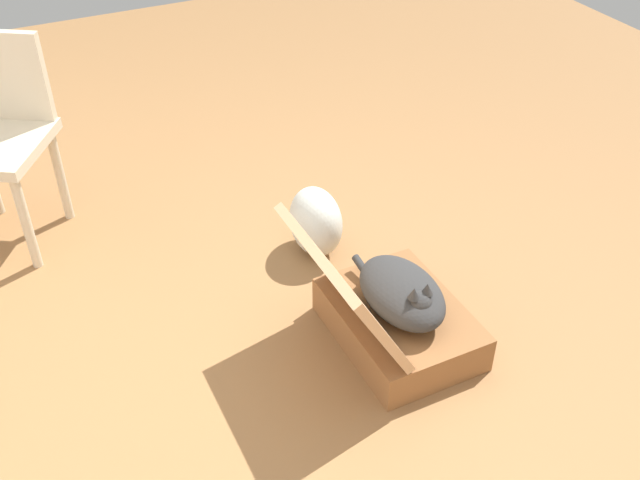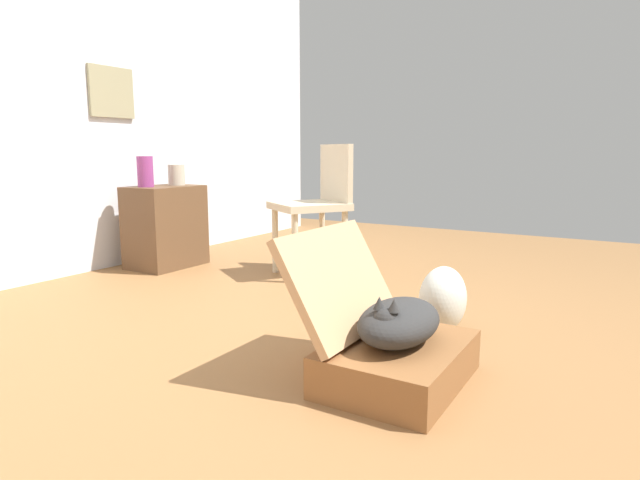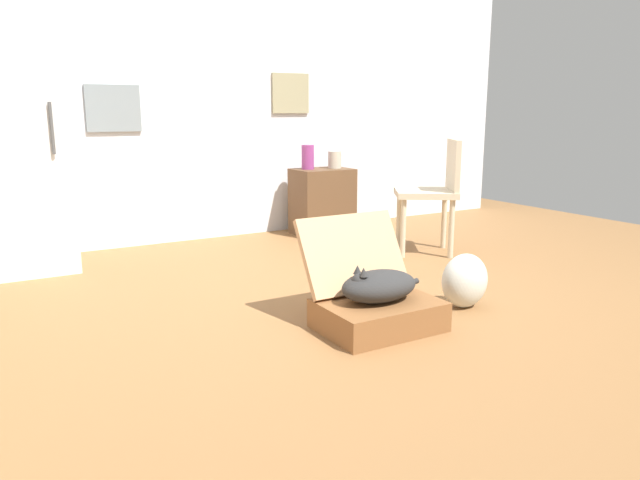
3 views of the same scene
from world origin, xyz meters
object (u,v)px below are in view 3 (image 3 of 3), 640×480
vase_tall (308,157)px  chair (434,189)px  cat (378,286)px  refrigerator (21,141)px  vase_short (335,160)px  suitcase_base (378,315)px  plastic_bag_white (465,281)px  side_table (322,202)px

vase_tall → chair: (0.52, -1.18, -0.21)m
cat → vase_tall: bearing=69.2°
chair → vase_tall: bearing=-123.5°
refrigerator → vase_short: size_ratio=11.84×
vase_short → chair: bearing=-77.4°
refrigerator → vase_tall: refrigerator is taller
suitcase_base → vase_short: 2.72m
suitcase_base → chair: 1.94m
suitcase_base → refrigerator: 2.89m
plastic_bag_white → chair: chair is taller
cat → refrigerator: size_ratio=0.27×
suitcase_base → vase_tall: vase_tall is taller
chair → refrigerator: bearing=-78.0°
suitcase_base → plastic_bag_white: 0.67m
refrigerator → vase_short: 2.68m
suitcase_base → side_table: size_ratio=1.01×
vase_short → plastic_bag_white: bearing=-102.5°
side_table → suitcase_base: bearing=-113.8°
side_table → vase_short: (0.14, -0.00, 0.39)m
side_table → chair: (0.39, -1.14, 0.22)m
vase_short → chair: (0.25, -1.14, -0.17)m
cat → vase_short: size_ratio=3.25×
refrigerator → side_table: refrigerator is taller
vase_tall → chair: bearing=-66.0°
plastic_bag_white → refrigerator: refrigerator is taller
suitcase_base → plastic_bag_white: size_ratio=1.91×
plastic_bag_white → refrigerator: 3.23m
vase_tall → suitcase_base: bearing=-110.7°
side_table → chair: bearing=-71.1°
vase_tall → vase_short: (0.27, -0.04, -0.03)m
refrigerator → plastic_bag_white: bearing=-46.6°
side_table → chair: 1.22m
suitcase_base → refrigerator: (-1.49, 2.32, 0.87)m
cat → chair: 1.92m
cat → side_table: 2.60m
plastic_bag_white → refrigerator: bearing=133.4°
suitcase_base → chair: chair is taller
cat → plastic_bag_white: 0.68m
side_table → vase_short: vase_short is taller
cat → vase_short: (1.19, 2.37, 0.46)m
plastic_bag_white → chair: bearing=57.0°
cat → plastic_bag_white: size_ratio=1.58×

